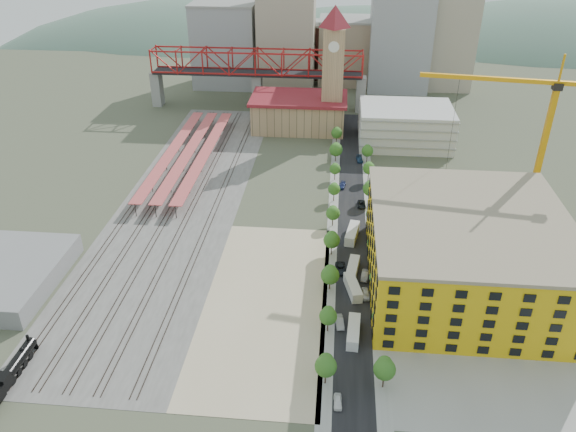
# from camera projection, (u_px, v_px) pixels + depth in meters

# --- Properties ---
(ground) EXTENTS (400.00, 400.00, 0.00)m
(ground) POSITION_uv_depth(u_px,v_px,m) (294.00, 233.00, 156.61)
(ground) COLOR #474C38
(ground) RESTS_ON ground
(ballast_strip) EXTENTS (36.00, 165.00, 0.06)m
(ballast_strip) POSITION_uv_depth(u_px,v_px,m) (184.00, 198.00, 174.63)
(ballast_strip) COLOR #605E59
(ballast_strip) RESTS_ON ground
(dirt_lot) EXTENTS (28.00, 67.00, 0.06)m
(dirt_lot) POSITION_uv_depth(u_px,v_px,m) (266.00, 302.00, 129.65)
(dirt_lot) COLOR tan
(dirt_lot) RESTS_ON ground
(street_asphalt) EXTENTS (12.00, 170.00, 0.06)m
(street_asphalt) POSITION_uv_depth(u_px,v_px,m) (352.00, 209.00, 168.29)
(street_asphalt) COLOR black
(street_asphalt) RESTS_ON ground
(sidewalk_west) EXTENTS (3.00, 170.00, 0.04)m
(sidewalk_west) POSITION_uv_depth(u_px,v_px,m) (333.00, 209.00, 168.74)
(sidewalk_west) COLOR gray
(sidewalk_west) RESTS_ON ground
(sidewalk_east) EXTENTS (3.00, 170.00, 0.04)m
(sidewalk_east) POSITION_uv_depth(u_px,v_px,m) (370.00, 210.00, 167.85)
(sidewalk_east) COLOR gray
(sidewalk_east) RESTS_ON ground
(construction_pad) EXTENTS (50.00, 90.00, 0.06)m
(construction_pad) POSITION_uv_depth(u_px,v_px,m) (473.00, 285.00, 135.67)
(construction_pad) COLOR gray
(construction_pad) RESTS_ON ground
(rail_tracks) EXTENTS (26.56, 160.00, 0.18)m
(rail_tracks) POSITION_uv_depth(u_px,v_px,m) (178.00, 198.00, 174.71)
(rail_tracks) COLOR #382B23
(rail_tracks) RESTS_ON ground
(platform_canopies) EXTENTS (16.00, 80.00, 4.12)m
(platform_canopies) POSITION_uv_depth(u_px,v_px,m) (189.00, 151.00, 196.87)
(platform_canopies) COLOR #C3504B
(platform_canopies) RESTS_ON ground
(station_hall) EXTENTS (38.00, 24.00, 13.10)m
(station_hall) POSITION_uv_depth(u_px,v_px,m) (299.00, 112.00, 224.68)
(station_hall) COLOR tan
(station_hall) RESTS_ON ground
(clock_tower) EXTENTS (12.00, 12.00, 52.00)m
(clock_tower) POSITION_uv_depth(u_px,v_px,m) (333.00, 59.00, 211.01)
(clock_tower) COLOR tan
(clock_tower) RESTS_ON ground
(parking_garage) EXTENTS (34.00, 26.00, 14.00)m
(parking_garage) POSITION_uv_depth(u_px,v_px,m) (405.00, 125.00, 210.84)
(parking_garage) COLOR silver
(parking_garage) RESTS_ON ground
(truss_bridge) EXTENTS (94.00, 9.60, 25.60)m
(truss_bridge) POSITION_uv_depth(u_px,v_px,m) (257.00, 66.00, 240.16)
(truss_bridge) COLOR gray
(truss_bridge) RESTS_ON ground
(construction_building) EXTENTS (44.60, 50.60, 18.80)m
(construction_building) POSITION_uv_depth(u_px,v_px,m) (466.00, 251.00, 131.27)
(construction_building) COLOR gold
(construction_building) RESTS_ON ground
(warehouse) EXTENTS (22.00, 32.00, 5.00)m
(warehouse) POSITION_uv_depth(u_px,v_px,m) (11.00, 275.00, 134.71)
(warehouse) COLOR gray
(warehouse) RESTS_ON ground
(street_trees) EXTENTS (15.40, 124.40, 8.00)m
(street_trees) POSITION_uv_depth(u_px,v_px,m) (352.00, 226.00, 159.65)
(street_trees) COLOR #25621D
(street_trees) RESTS_ON ground
(skyline) EXTENTS (133.00, 46.00, 60.00)m
(skyline) POSITION_uv_depth(u_px,v_px,m) (335.00, 39.00, 267.89)
(skyline) COLOR #9EA0A3
(skyline) RESTS_ON ground
(distant_hills) EXTENTS (647.00, 264.00, 227.00)m
(distant_hills) POSITION_uv_depth(u_px,v_px,m) (383.00, 146.00, 417.32)
(distant_hills) COLOR #4C6B59
(distant_hills) RESTS_ON ground
(locomotive) EXTENTS (2.53, 19.49, 4.87)m
(locomotive) POSITION_uv_depth(u_px,v_px,m) (11.00, 372.00, 108.18)
(locomotive) COLOR black
(locomotive) RESTS_ON ground
(tower_crane) EXTENTS (45.35, 7.93, 48.66)m
(tower_crane) POSITION_uv_depth(u_px,v_px,m) (535.00, 126.00, 145.13)
(tower_crane) COLOR orange
(tower_crane) RESTS_ON ground
(site_trailer_a) EXTENTS (3.12, 9.73, 2.62)m
(site_trailer_a) POSITION_uv_depth(u_px,v_px,m) (353.00, 332.00, 119.02)
(site_trailer_a) COLOR silver
(site_trailer_a) RESTS_ON ground
(site_trailer_b) EXTENTS (4.56, 9.66, 2.56)m
(site_trailer_b) POSITION_uv_depth(u_px,v_px,m) (353.00, 287.00, 132.59)
(site_trailer_b) COLOR silver
(site_trailer_b) RESTS_ON ground
(site_trailer_c) EXTENTS (3.75, 9.56, 2.55)m
(site_trailer_c) POSITION_uv_depth(u_px,v_px,m) (353.00, 269.00, 139.25)
(site_trailer_c) COLOR silver
(site_trailer_c) RESTS_ON ground
(site_trailer_d) EXTENTS (4.31, 10.45, 2.78)m
(site_trailer_d) POSITION_uv_depth(u_px,v_px,m) (352.00, 233.00, 153.66)
(site_trailer_d) COLOR silver
(site_trailer_d) RESTS_ON ground
(car_0) EXTENTS (1.68, 3.93, 1.32)m
(car_0) POSITION_uv_depth(u_px,v_px,m) (338.00, 402.00, 103.31)
(car_0) COLOR white
(car_0) RESTS_ON ground
(car_1) EXTENTS (2.38, 5.01, 1.59)m
(car_1) POSITION_uv_depth(u_px,v_px,m) (339.00, 322.00, 122.54)
(car_1) COLOR #95959A
(car_1) RESTS_ON ground
(car_2) EXTENTS (2.83, 5.63, 1.53)m
(car_2) POSITION_uv_depth(u_px,v_px,m) (340.00, 269.00, 140.17)
(car_2) COLOR black
(car_2) RESTS_ON ground
(car_3) EXTENTS (2.63, 4.86, 1.34)m
(car_3) POSITION_uv_depth(u_px,v_px,m) (342.00, 186.00, 180.75)
(car_3) COLOR navy
(car_3) RESTS_ON ground
(car_4) EXTENTS (2.27, 4.65, 1.53)m
(car_4) POSITION_uv_depth(u_px,v_px,m) (366.00, 294.00, 131.19)
(car_4) COLOR silver
(car_4) RESTS_ON ground
(car_5) EXTENTS (2.24, 4.89, 1.55)m
(car_5) POSITION_uv_depth(u_px,v_px,m) (365.00, 276.00, 137.61)
(car_5) COLOR gray
(car_5) RESTS_ON ground
(car_6) EXTENTS (2.42, 4.98, 1.36)m
(car_6) POSITION_uv_depth(u_px,v_px,m) (362.00, 204.00, 169.70)
(car_6) COLOR black
(car_6) RESTS_ON ground
(car_7) EXTENTS (2.67, 5.35, 1.49)m
(car_7) POSITION_uv_depth(u_px,v_px,m) (360.00, 159.00, 198.85)
(car_7) COLOR navy
(car_7) RESTS_ON ground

